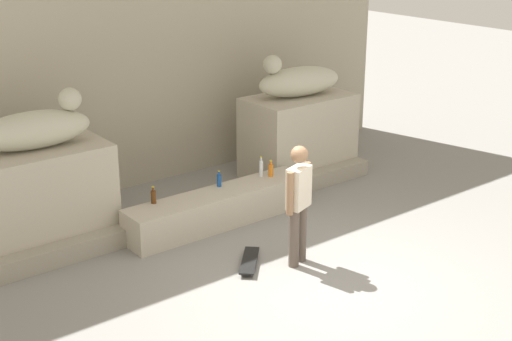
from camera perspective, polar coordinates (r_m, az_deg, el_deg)
ground_plane at (r=9.38m, az=6.24°, el=-9.11°), size 40.00×40.00×0.00m
facade_wall at (r=12.45m, az=-9.91°, el=11.22°), size 10.77×0.60×5.44m
pedestal_left at (r=10.60m, az=-16.60°, el=-2.04°), size 1.92×1.12×1.45m
pedestal_right at (r=12.97m, az=3.34°, el=2.76°), size 1.92×1.12×1.45m
statue_reclining_left at (r=10.29m, az=-16.95°, el=3.21°), size 1.64×0.68×0.78m
statue_reclining_right at (r=12.69m, az=3.30°, el=7.09°), size 1.66×0.79×0.78m
ledge_block at (r=11.02m, az=-2.86°, el=-2.94°), size 3.07×0.61×0.52m
skater at (r=9.55m, az=3.36°, el=-2.34°), size 0.51×0.31×1.67m
skateboard at (r=9.84m, az=-0.52°, el=-7.10°), size 0.70×0.72×0.08m
bottle_blue at (r=11.09m, az=-2.92°, el=-0.76°), size 0.07×0.07×0.26m
bottle_orange at (r=11.50m, az=1.17°, el=0.05°), size 0.08×0.08×0.27m
bottle_brown at (r=10.55m, az=-8.07°, el=-2.03°), size 0.08×0.08×0.26m
bottle_clear at (r=11.49m, az=0.40°, el=0.19°), size 0.06×0.06×0.33m
stair_step at (r=11.35m, az=-3.93°, el=-2.95°), size 6.71×0.50×0.27m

